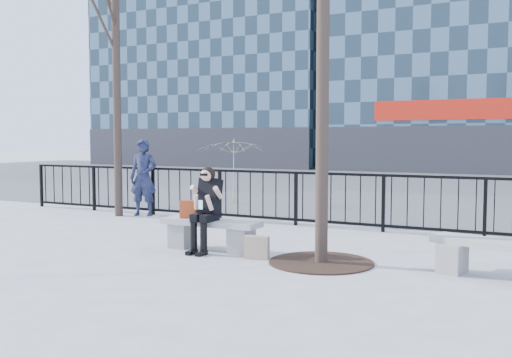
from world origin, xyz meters
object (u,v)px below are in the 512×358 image
at_px(bench_main, 211,231).
at_px(seated_woman, 205,210).
at_px(bench_second, 496,255).
at_px(standing_man, 143,177).

distance_m(bench_main, seated_woman, 0.40).
bearing_deg(bench_main, bench_second, 1.84).
relative_size(bench_second, standing_man, 0.91).
height_order(bench_main, standing_man, standing_man).
relative_size(seated_woman, standing_man, 0.76).
xyz_separation_m(seated_woman, standing_man, (-3.51, 2.95, 0.21)).
distance_m(bench_second, standing_man, 8.16).
xyz_separation_m(bench_second, seated_woman, (-4.19, -0.29, 0.38)).
bearing_deg(bench_second, standing_man, 175.86).
xyz_separation_m(bench_main, bench_second, (4.19, 0.13, -0.01)).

